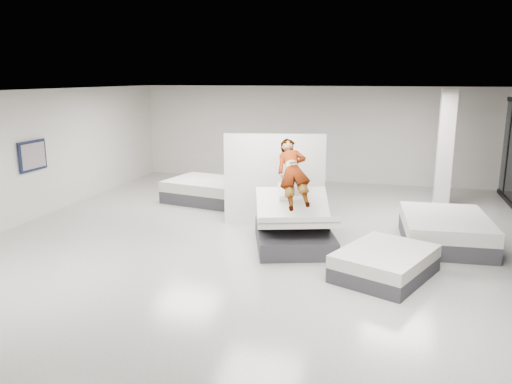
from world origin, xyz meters
TOP-DOWN VIEW (x-y plane):
  - room at (0.00, 0.00)m, footprint 14.00×14.04m
  - hero_bed at (0.70, 0.11)m, footprint 2.09×2.43m
  - person at (0.61, 0.40)m, footprint 1.10×1.69m
  - remote at (0.93, 0.14)m, footprint 0.09×0.15m
  - divider_panel at (-0.07, 1.60)m, footprint 2.39×0.57m
  - flat_bed_right_far at (3.79, 1.04)m, footprint 1.86×2.39m
  - flat_bed_right_near at (2.59, -1.11)m, footprint 1.97×2.21m
  - flat_bed_left_far at (-2.39, 3.32)m, footprint 2.56×2.11m
  - column at (4.00, 4.50)m, footprint 0.40×0.40m
  - wall_poster at (-5.93, 0.50)m, footprint 0.06×0.95m

SIDE VIEW (x-z plane):
  - flat_bed_right_near at x=2.59m, z-range 0.00..0.50m
  - flat_bed_left_far at x=-2.39m, z-range 0.00..0.62m
  - flat_bed_right_far at x=3.79m, z-range 0.00..0.63m
  - hero_bed at x=0.70m, z-range -0.22..1.02m
  - remote at x=0.93m, z-range 1.01..1.09m
  - divider_panel at x=-0.07m, z-range 0.00..2.19m
  - person at x=0.61m, z-range 0.48..2.09m
  - room at x=0.00m, z-range 0.00..3.20m
  - column at x=4.00m, z-range 0.00..3.20m
  - wall_poster at x=-5.93m, z-range 1.23..1.98m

